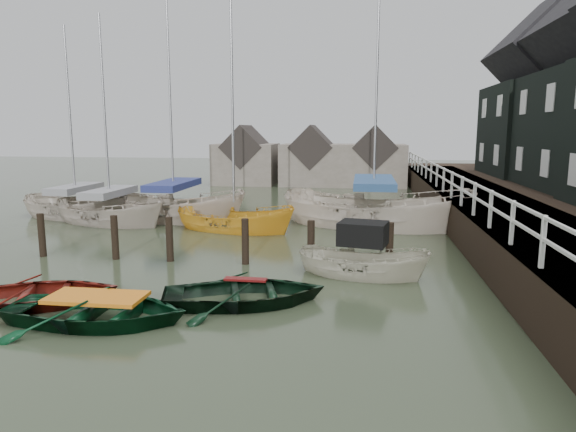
% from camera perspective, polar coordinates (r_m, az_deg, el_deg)
% --- Properties ---
extents(ground, '(120.00, 120.00, 0.00)m').
position_cam_1_polar(ground, '(13.36, -12.74, -8.31)').
color(ground, '#2D3723').
rests_on(ground, ground).
extents(pier, '(3.04, 32.00, 2.70)m').
position_cam_1_polar(pier, '(22.62, 20.44, 0.48)').
color(pier, black).
rests_on(pier, ground).
extents(mooring_pilings, '(13.72, 0.22, 1.80)m').
position_cam_1_polar(mooring_pilings, '(16.32, -12.72, -3.22)').
color(mooring_pilings, black).
rests_on(mooring_pilings, ground).
extents(far_sheds, '(14.00, 4.08, 4.39)m').
position_cam_1_polar(far_sheds, '(38.10, 2.48, 6.27)').
color(far_sheds, '#665B51').
rests_on(far_sheds, ground).
extents(rowboat_red, '(4.43, 3.84, 0.77)m').
position_cam_1_polar(rowboat_red, '(13.55, -26.19, -8.82)').
color(rowboat_red, '#5C140D').
rests_on(rowboat_red, ground).
extents(rowboat_green, '(3.92, 2.82, 0.81)m').
position_cam_1_polar(rowboat_green, '(11.85, -20.35, -11.03)').
color(rowboat_green, black).
rests_on(rowboat_green, ground).
extents(rowboat_dkgreen, '(4.43, 3.70, 0.79)m').
position_cam_1_polar(rowboat_dkgreen, '(12.31, -4.70, -9.65)').
color(rowboat_dkgreen, black).
rests_on(rowboat_dkgreen, ground).
extents(motorboat, '(3.92, 2.13, 2.22)m').
position_cam_1_polar(motorboat, '(14.58, 8.24, -6.15)').
color(motorboat, beige).
rests_on(motorboat, ground).
extents(sailboat_a, '(6.27, 3.93, 9.90)m').
position_cam_1_polar(sailboat_a, '(23.73, -19.08, -0.63)').
color(sailboat_a, beige).
rests_on(sailboat_a, ground).
extents(sailboat_b, '(7.36, 3.81, 12.52)m').
position_cam_1_polar(sailboat_b, '(23.83, -12.49, -0.28)').
color(sailboat_b, beige).
rests_on(sailboat_b, ground).
extents(sailboat_c, '(5.72, 3.46, 10.88)m').
position_cam_1_polar(sailboat_c, '(21.08, -5.96, -1.49)').
color(sailboat_c, gold).
rests_on(sailboat_c, ground).
extents(sailboat_d, '(8.80, 5.39, 12.12)m').
position_cam_1_polar(sailboat_d, '(22.09, 9.40, -0.96)').
color(sailboat_d, beige).
rests_on(sailboat_d, ground).
extents(sailboat_e, '(6.25, 3.63, 9.71)m').
position_cam_1_polar(sailboat_e, '(25.78, -22.40, -0.05)').
color(sailboat_e, beige).
rests_on(sailboat_e, ground).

